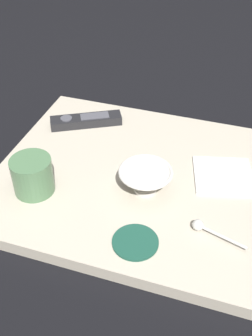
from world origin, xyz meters
The scene contains 8 objects.
ground_plane centered at (0.00, 0.00, 0.00)m, with size 6.00×6.00×0.00m, color black.
table centered at (0.00, 0.00, 0.02)m, with size 0.66×0.56×0.03m.
cereal_bowl centered at (-0.03, 0.05, 0.06)m, with size 0.12×0.12×0.06m.
coffee_mug centered at (0.20, 0.12, 0.07)m, with size 0.09×0.09×0.08m.
teaspoon centered at (-0.18, 0.13, 0.04)m, with size 0.11×0.05×0.02m.
tv_remote_near centered at (0.19, -0.16, 0.04)m, with size 0.19×0.13×0.03m.
folded_napkin centered at (-0.19, -0.05, 0.03)m, with size 0.16×0.16×0.01m.
drink_coaster centered at (-0.06, 0.20, 0.03)m, with size 0.09×0.09×0.01m.
Camera 1 is at (-0.20, 0.70, 0.66)m, focal length 43.81 mm.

